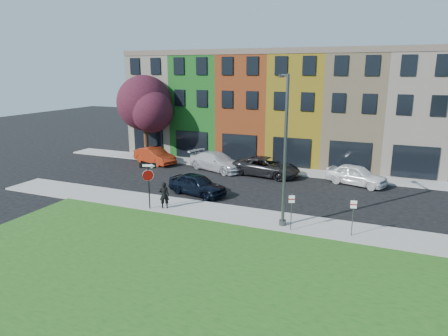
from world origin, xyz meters
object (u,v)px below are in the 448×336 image
at_px(stop_sign, 148,176).
at_px(sedan_near, 197,184).
at_px(man, 164,195).
at_px(street_lamp, 285,151).

xyz_separation_m(stop_sign, sedan_near, (1.33, 4.10, -1.49)).
height_order(stop_sign, man, stop_sign).
xyz_separation_m(sedan_near, street_lamp, (7.07, -3.37, 3.58)).
xyz_separation_m(stop_sign, street_lamp, (8.40, 0.72, 2.09)).
bearing_deg(man, sedan_near, -121.67).
bearing_deg(street_lamp, stop_sign, 160.77).
bearing_deg(sedan_near, street_lamp, -101.73).
bearing_deg(stop_sign, man, 8.91).
relative_size(stop_sign, sedan_near, 0.63).
distance_m(stop_sign, man, 1.57).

